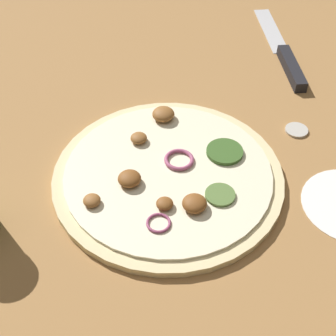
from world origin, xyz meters
The scene contains 4 objects.
ground_plane centered at (0.00, 0.00, 0.00)m, with size 3.00×3.00×0.00m, color #9E703F.
pizza centered at (0.00, 0.00, 0.01)m, with size 0.31×0.31×0.03m.
knife centered at (-0.35, -0.01, 0.01)m, with size 0.23×0.22×0.02m.
loose_cap centered at (-0.20, 0.09, 0.00)m, with size 0.03×0.03×0.01m.
Camera 1 is at (0.34, 0.27, 0.46)m, focal length 50.00 mm.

